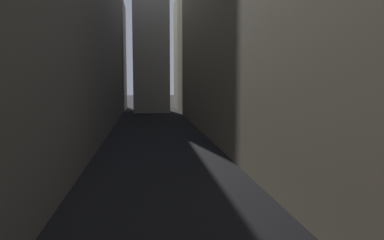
% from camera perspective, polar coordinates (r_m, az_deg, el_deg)
% --- Properties ---
extents(ground_plane, '(264.00, 264.00, 0.00)m').
position_cam_1_polar(ground_plane, '(36.23, -4.94, -4.05)').
color(ground_plane, black).
extents(building_block_left, '(15.29, 108.00, 22.80)m').
position_cam_1_polar(building_block_left, '(39.88, -24.94, 12.78)').
color(building_block_left, slate).
rests_on(building_block_left, ground).
extents(building_block_right, '(11.33, 108.00, 23.71)m').
position_cam_1_polar(building_block_right, '(40.04, 11.48, 13.83)').
color(building_block_right, gray).
rests_on(building_block_right, ground).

